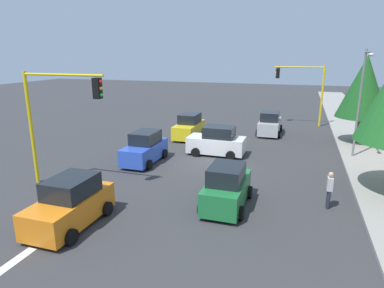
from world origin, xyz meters
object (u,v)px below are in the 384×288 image
at_px(traffic_signal_far_left, 303,84).
at_px(car_silver, 270,124).
at_px(traffic_signal_near_right, 57,107).
at_px(street_lamp_curbside, 362,93).
at_px(car_white, 217,142).
at_px(car_blue, 145,149).
at_px(tree_roadside_mid, 364,87).
at_px(pedestrian_crossing, 329,189).
at_px(car_green, 227,188).
at_px(car_yellow, 189,127).
at_px(car_orange, 70,204).

distance_m(traffic_signal_far_left, car_silver, 6.16).
bearing_deg(traffic_signal_near_right, street_lamp_curbside, 122.77).
bearing_deg(street_lamp_curbside, car_white, -79.60).
bearing_deg(car_blue, traffic_signal_near_right, -24.13).
xyz_separation_m(traffic_signal_far_left, tree_roadside_mid, (6.00, 4.31, 0.35)).
bearing_deg(pedestrian_crossing, car_green, -74.07).
xyz_separation_m(tree_roadside_mid, car_yellow, (2.09, -12.90, -3.46)).
distance_m(street_lamp_curbside, car_orange, 17.95).
relative_size(car_green, car_yellow, 0.94).
bearing_deg(car_blue, street_lamp_curbside, 110.17).
xyz_separation_m(tree_roadside_mid, car_silver, (-1.26, -6.72, -3.46)).
xyz_separation_m(traffic_signal_near_right, car_yellow, (-11.91, 2.83, -3.25)).
bearing_deg(car_white, car_yellow, -139.61).
relative_size(traffic_signal_near_right, car_white, 1.53).
relative_size(traffic_signal_far_left, car_white, 1.47).
distance_m(traffic_signal_near_right, car_yellow, 12.67).
distance_m(car_white, pedestrian_crossing, 9.34).
xyz_separation_m(car_silver, pedestrian_crossing, (13.73, 3.89, 0.01)).
bearing_deg(car_white, car_green, 17.10).
height_order(traffic_signal_far_left, car_white, traffic_signal_far_left).
relative_size(car_orange, car_white, 1.00).
bearing_deg(tree_roadside_mid, car_silver, -100.65).
xyz_separation_m(car_blue, pedestrian_crossing, (3.40, 10.68, 0.01)).
xyz_separation_m(tree_roadside_mid, car_green, (13.71, -7.20, -3.47)).
bearing_deg(car_green, street_lamp_curbside, 145.52).
xyz_separation_m(traffic_signal_near_right, street_lamp_curbside, (-9.61, 14.93, 0.20)).
bearing_deg(street_lamp_curbside, traffic_signal_far_left, -161.36).
distance_m(traffic_signal_far_left, street_lamp_curbside, 10.97).
bearing_deg(car_yellow, street_lamp_curbside, 79.24).
bearing_deg(car_white, car_silver, 158.57).
height_order(car_blue, pedestrian_crossing, car_blue).
height_order(car_orange, car_green, same).
relative_size(car_silver, pedestrian_crossing, 2.35).
xyz_separation_m(street_lamp_curbside, car_orange, (12.92, -11.97, -3.45)).
relative_size(car_orange, car_yellow, 0.98).
bearing_deg(tree_roadside_mid, street_lamp_curbside, -10.33).
relative_size(tree_roadside_mid, car_silver, 1.67).
relative_size(street_lamp_curbside, car_white, 1.82).
height_order(traffic_signal_far_left, car_blue, traffic_signal_far_left).
bearing_deg(car_silver, tree_roadside_mid, 79.35).
distance_m(traffic_signal_near_right, car_white, 10.61).
height_order(car_orange, car_yellow, same).
height_order(car_white, pedestrian_crossing, car_white).
bearing_deg(car_orange, traffic_signal_far_left, 160.05).
bearing_deg(car_blue, car_orange, 5.18).
height_order(tree_roadside_mid, car_white, tree_roadside_mid).
relative_size(traffic_signal_far_left, car_orange, 1.47).
bearing_deg(car_white, traffic_signal_far_left, 156.30).
bearing_deg(car_green, car_white, -162.90).
xyz_separation_m(car_blue, car_white, (-3.06, 3.94, 0.00)).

